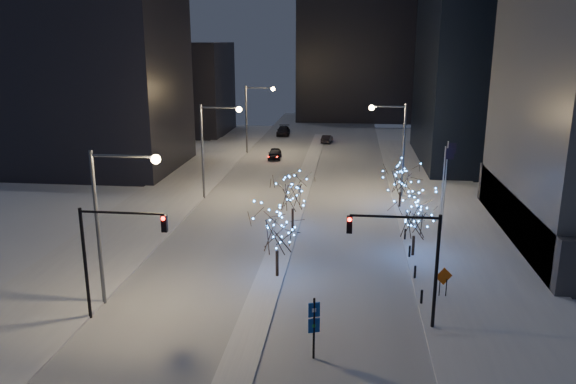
# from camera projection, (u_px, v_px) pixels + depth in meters

# --- Properties ---
(ground) EXTENTS (160.00, 160.00, 0.00)m
(ground) POSITION_uv_depth(u_px,v_px,m) (253.00, 327.00, 33.06)
(ground) COLOR silver
(ground) RESTS_ON ground
(road) EXTENTS (20.00, 130.00, 0.02)m
(road) POSITION_uv_depth(u_px,v_px,m) (304.00, 183.00, 66.62)
(road) COLOR #B2B7C2
(road) RESTS_ON ground
(median) EXTENTS (2.00, 80.00, 0.15)m
(median) POSITION_uv_depth(u_px,v_px,m) (300.00, 193.00, 61.81)
(median) COLOR silver
(median) RESTS_ON ground
(east_sidewalk) EXTENTS (10.00, 90.00, 0.15)m
(east_sidewalk) POSITION_uv_depth(u_px,v_px,m) (455.00, 227.00, 50.59)
(east_sidewalk) COLOR silver
(east_sidewalk) RESTS_ON ground
(west_sidewalk) EXTENTS (8.00, 90.00, 0.15)m
(west_sidewalk) POSITION_uv_depth(u_px,v_px,m) (145.00, 216.00, 53.75)
(west_sidewalk) COLOR silver
(west_sidewalk) RESTS_ON ground
(filler_west_near) EXTENTS (22.00, 18.00, 24.00)m
(filler_west_near) POSITION_uv_depth(u_px,v_px,m) (89.00, 76.00, 71.34)
(filler_west_near) COLOR black
(filler_west_near) RESTS_ON ground
(filler_west_far) EXTENTS (18.00, 16.00, 16.00)m
(filler_west_far) POSITION_uv_depth(u_px,v_px,m) (177.00, 88.00, 100.94)
(filler_west_far) COLOR black
(filler_west_far) RESTS_ON ground
(horizon_block) EXTENTS (24.00, 14.00, 42.00)m
(horizon_block) POSITION_uv_depth(u_px,v_px,m) (357.00, 17.00, 115.16)
(horizon_block) COLOR black
(horizon_block) RESTS_ON ground
(street_lamp_w_near) EXTENTS (4.40, 0.56, 10.00)m
(street_lamp_w_near) POSITION_uv_depth(u_px,v_px,m) (112.00, 207.00, 34.25)
(street_lamp_w_near) COLOR #595E66
(street_lamp_w_near) RESTS_ON ground
(street_lamp_w_mid) EXTENTS (4.40, 0.56, 10.00)m
(street_lamp_w_mid) POSITION_uv_depth(u_px,v_px,m) (212.00, 138.00, 58.23)
(street_lamp_w_mid) COLOR #595E66
(street_lamp_w_mid) RESTS_ON ground
(street_lamp_w_far) EXTENTS (4.40, 0.56, 10.00)m
(street_lamp_w_far) POSITION_uv_depth(u_px,v_px,m) (253.00, 110.00, 82.21)
(street_lamp_w_far) COLOR #595E66
(street_lamp_w_far) RESTS_ON ground
(street_lamp_east) EXTENTS (3.90, 0.56, 10.00)m
(street_lamp_east) POSITION_uv_depth(u_px,v_px,m) (395.00, 138.00, 59.05)
(street_lamp_east) COLOR #595E66
(street_lamp_east) RESTS_ON ground
(traffic_signal_west) EXTENTS (5.26, 0.43, 7.00)m
(traffic_signal_west) POSITION_uv_depth(u_px,v_px,m) (109.00, 246.00, 32.73)
(traffic_signal_west) COLOR black
(traffic_signal_west) RESTS_ON ground
(traffic_signal_east) EXTENTS (5.26, 0.43, 7.00)m
(traffic_signal_east) POSITION_uv_depth(u_px,v_px,m) (410.00, 252.00, 31.80)
(traffic_signal_east) COLOR black
(traffic_signal_east) RESTS_ON ground
(flagpoles) EXTENTS (1.35, 2.60, 8.00)m
(flagpoles) POSITION_uv_depth(u_px,v_px,m) (445.00, 183.00, 46.89)
(flagpoles) COLOR silver
(flagpoles) RESTS_ON east_sidewalk
(bollards) EXTENTS (0.16, 12.16, 0.90)m
(bollards) POSITION_uv_depth(u_px,v_px,m) (412.00, 261.00, 41.38)
(bollards) COLOR black
(bollards) RESTS_ON east_sidewalk
(car_near) EXTENTS (2.03, 4.52, 1.51)m
(car_near) POSITION_uv_depth(u_px,v_px,m) (275.00, 154.00, 79.86)
(car_near) COLOR black
(car_near) RESTS_ON ground
(car_mid) EXTENTS (1.86, 4.11, 1.31)m
(car_mid) POSITION_uv_depth(u_px,v_px,m) (327.00, 139.00, 92.31)
(car_mid) COLOR black
(car_mid) RESTS_ON ground
(car_far) EXTENTS (2.49, 5.54, 1.57)m
(car_far) POSITION_uv_depth(u_px,v_px,m) (283.00, 131.00, 99.77)
(car_far) COLOR black
(car_far) RESTS_ON ground
(holiday_tree_median_near) EXTENTS (4.64, 4.64, 5.23)m
(holiday_tree_median_near) POSITION_uv_depth(u_px,v_px,m) (277.00, 230.00, 39.05)
(holiday_tree_median_near) COLOR black
(holiday_tree_median_near) RESTS_ON median
(holiday_tree_median_far) EXTENTS (4.72, 4.72, 5.20)m
(holiday_tree_median_far) POSITION_uv_depth(u_px,v_px,m) (293.00, 192.00, 49.11)
(holiday_tree_median_far) COLOR black
(holiday_tree_median_far) RESTS_ON median
(holiday_tree_plaza_near) EXTENTS (5.37, 5.37, 4.99)m
(holiday_tree_plaza_near) POSITION_uv_depth(u_px,v_px,m) (415.00, 217.00, 42.96)
(holiday_tree_plaza_near) COLOR black
(holiday_tree_plaza_near) RESTS_ON east_sidewalk
(holiday_tree_plaza_far) EXTENTS (4.15, 4.15, 4.55)m
(holiday_tree_plaza_far) POSITION_uv_depth(u_px,v_px,m) (401.00, 179.00, 55.79)
(holiday_tree_plaza_far) COLOR black
(holiday_tree_plaza_far) RESTS_ON east_sidewalk
(wayfinding_sign) EXTENTS (0.60, 0.31, 3.50)m
(wayfinding_sign) POSITION_uv_depth(u_px,v_px,m) (314.00, 322.00, 29.24)
(wayfinding_sign) COLOR black
(wayfinding_sign) RESTS_ON ground
(construction_sign) EXTENTS (1.16, 0.44, 2.00)m
(construction_sign) POSITION_uv_depth(u_px,v_px,m) (444.00, 279.00, 36.46)
(construction_sign) COLOR black
(construction_sign) RESTS_ON east_sidewalk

